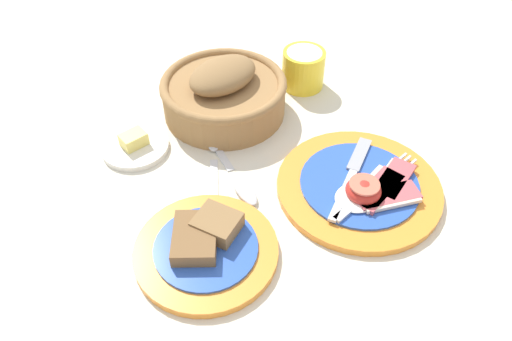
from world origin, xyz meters
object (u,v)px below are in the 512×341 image
object	(u,v)px
bread_plate	(206,246)
butter_dish	(135,145)
breakfast_plate	(361,187)
sugar_cup	(303,68)
bread_basket	(224,93)
teaspoon_near_cup	(214,149)
teaspoon_by_saucer	(237,178)

from	to	relation	value
bread_plate	butter_dish	bearing A→B (deg)	93.76
breakfast_plate	sugar_cup	xyz separation A→B (m)	(0.07, 0.28, 0.03)
sugar_cup	bread_basket	world-z (taller)	bread_basket
bread_basket	teaspoon_near_cup	size ratio (longest dim) A/B	1.20
bread_basket	bread_plate	bearing A→B (deg)	-120.82
butter_dish	teaspoon_by_saucer	distance (m)	0.18
teaspoon_by_saucer	teaspoon_near_cup	bearing A→B (deg)	-175.28
bread_plate	bread_basket	world-z (taller)	bread_basket
breakfast_plate	teaspoon_near_cup	world-z (taller)	breakfast_plate
sugar_cup	teaspoon_near_cup	xyz separation A→B (m)	(-0.23, -0.09, -0.03)
teaspoon_by_saucer	butter_dish	bearing A→B (deg)	-138.95
bread_basket	teaspoon_near_cup	bearing A→B (deg)	-125.91
sugar_cup	butter_dish	distance (m)	0.34
bread_plate	teaspoon_near_cup	xyz separation A→B (m)	(0.10, 0.18, -0.01)
breakfast_plate	sugar_cup	distance (m)	0.29
bread_basket	teaspoon_by_saucer	distance (m)	0.18
butter_dish	teaspoon_by_saucer	xyz separation A→B (m)	(0.11, -0.15, -0.00)
sugar_cup	butter_dish	xyz separation A→B (m)	(-0.34, -0.02, -0.03)
bread_basket	teaspoon_by_saucer	world-z (taller)	bread_basket
breakfast_plate	bread_plate	size ratio (longest dim) A/B	1.27
butter_dish	teaspoon_by_saucer	size ratio (longest dim) A/B	0.57
bread_plate	sugar_cup	xyz separation A→B (m)	(0.32, 0.27, 0.03)
sugar_cup	butter_dish	world-z (taller)	sugar_cup
teaspoon_near_cup	teaspoon_by_saucer	bearing A→B (deg)	-153.01
sugar_cup	butter_dish	size ratio (longest dim) A/B	0.72
teaspoon_by_saucer	breakfast_plate	bearing A→B (deg)	56.89
bread_plate	sugar_cup	size ratio (longest dim) A/B	2.47
breakfast_plate	bread_basket	size ratio (longest dim) A/B	1.13
bread_basket	teaspoon_near_cup	world-z (taller)	bread_basket
breakfast_plate	bread_basket	distance (m)	0.29
breakfast_plate	butter_dish	world-z (taller)	breakfast_plate
sugar_cup	teaspoon_by_saucer	xyz separation A→B (m)	(-0.23, -0.17, -0.03)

